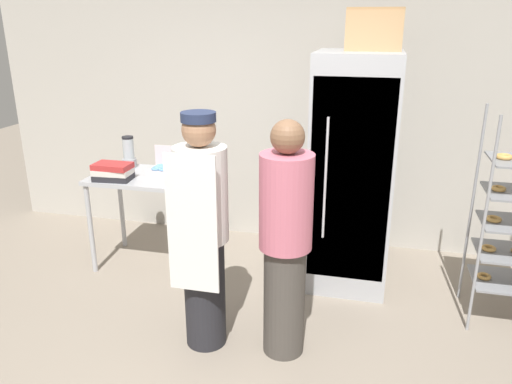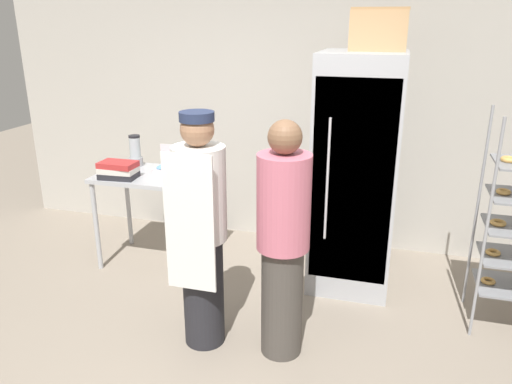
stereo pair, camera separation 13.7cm
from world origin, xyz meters
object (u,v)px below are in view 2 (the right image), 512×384
(donut_box, at_px, (170,168))
(binder_stack, at_px, (118,170))
(blender_pitcher, at_px, (135,152))
(cardboard_storage_box, at_px, (379,30))
(refrigerator, at_px, (356,174))
(person_baker, at_px, (201,230))
(person_customer, at_px, (283,242))

(donut_box, height_order, binder_stack, donut_box)
(blender_pitcher, relative_size, cardboard_storage_box, 0.68)
(refrigerator, relative_size, donut_box, 7.17)
(refrigerator, distance_m, person_baker, 1.49)
(donut_box, bearing_deg, blender_pitcher, 162.08)
(cardboard_storage_box, distance_m, person_customer, 1.84)
(refrigerator, height_order, blender_pitcher, refrigerator)
(cardboard_storage_box, xyz_separation_m, person_customer, (-0.45, -1.24, -1.29))
(cardboard_storage_box, height_order, person_baker, cardboard_storage_box)
(person_baker, bearing_deg, person_customer, 4.13)
(blender_pitcher, xyz_separation_m, person_baker, (1.17, -1.26, -0.14))
(person_baker, bearing_deg, donut_box, 123.76)
(blender_pitcher, relative_size, person_baker, 0.18)
(refrigerator, relative_size, blender_pitcher, 6.67)
(binder_stack, bearing_deg, blender_pitcher, 97.25)
(donut_box, xyz_separation_m, person_customer, (1.31, -1.08, -0.09))
(binder_stack, distance_m, person_baker, 1.41)
(person_baker, distance_m, person_customer, 0.56)
(donut_box, bearing_deg, binder_stack, -144.16)
(blender_pitcher, bearing_deg, binder_stack, -82.75)
(refrigerator, distance_m, donut_box, 1.66)
(binder_stack, xyz_separation_m, cardboard_storage_box, (2.12, 0.42, 1.18))
(blender_pitcher, relative_size, binder_stack, 0.88)
(donut_box, distance_m, person_baker, 1.35)
(person_baker, relative_size, person_customer, 1.02)
(person_customer, bearing_deg, binder_stack, 154.07)
(donut_box, relative_size, cardboard_storage_box, 0.63)
(person_baker, xyz_separation_m, person_customer, (0.56, 0.04, -0.03))
(donut_box, bearing_deg, person_baker, -56.24)
(refrigerator, height_order, person_customer, refrigerator)
(blender_pitcher, xyz_separation_m, person_customer, (1.73, -1.22, -0.17))
(cardboard_storage_box, relative_size, person_customer, 0.27)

